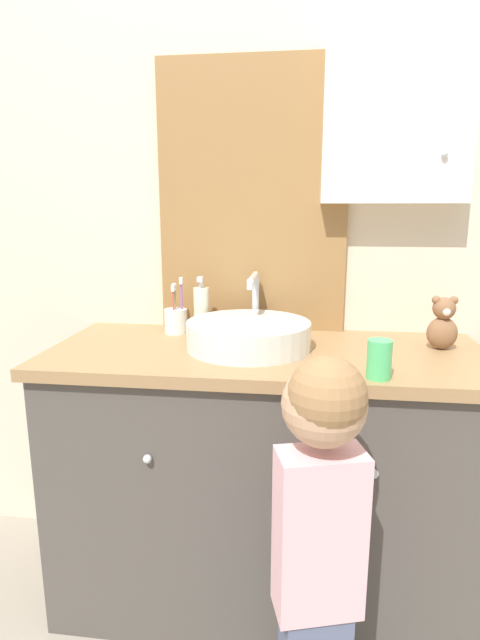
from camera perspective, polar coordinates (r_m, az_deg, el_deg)
The scene contains 8 objects.
wall_back at distance 1.74m, azimuth 4.51°, elevation 12.80°, with size 3.20×0.18×2.50m.
vanity_counter at distance 1.67m, azimuth 2.86°, elevation -17.42°, with size 1.31×0.56×0.85m.
sink_basin at distance 1.51m, azimuth 1.05°, elevation -1.55°, with size 0.37×0.43×0.21m.
toothbrush_holder at distance 1.70m, azimuth -7.33°, elevation 0.04°, with size 0.08×0.08×0.19m.
soap_dispenser at distance 1.67m, azimuth -4.43°, elevation 1.13°, with size 0.05×0.05×0.20m.
child_figure at distance 1.18m, azimuth 9.16°, elevation -20.77°, with size 0.21×0.47×0.97m.
teddy_bear at distance 1.61m, azimuth 22.16°, elevation -0.44°, with size 0.09×0.08×0.16m.
drinking_cup at distance 1.29m, azimuth 15.62°, elevation -4.35°, with size 0.06×0.06×0.10m, color #4CC670.
Camera 1 is at (0.11, -1.12, 1.26)m, focal length 28.00 mm.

